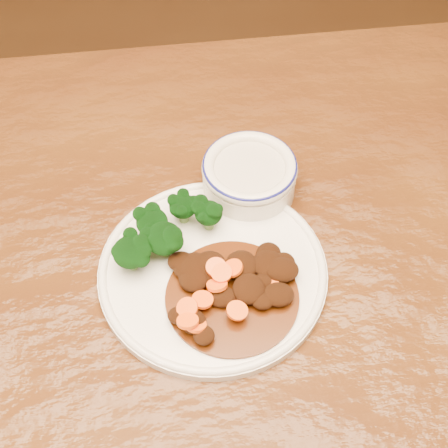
{
  "coord_description": "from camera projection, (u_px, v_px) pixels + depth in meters",
  "views": [
    {
      "loc": [
        0.01,
        -0.33,
        1.33
      ],
      "look_at": [
        0.03,
        0.1,
        0.77
      ],
      "focal_mm": 50.0,
      "sensor_mm": 36.0,
      "label": 1
    }
  ],
  "objects": [
    {
      "name": "mince_stew",
      "position": [
        232.0,
        281.0,
        0.65
      ],
      "size": [
        0.14,
        0.14,
        0.03
      ],
      "color": "#4E2108",
      "rests_on": "dinner_plate"
    },
    {
      "name": "broccoli_florets",
      "position": [
        162.0,
        231.0,
        0.67
      ],
      "size": [
        0.12,
        0.1,
        0.04
      ],
      "color": "#678C48",
      "rests_on": "dinner_plate"
    },
    {
      "name": "dining_table",
      "position": [
        204.0,
        342.0,
        0.72
      ],
      "size": [
        1.58,
        1.03,
        0.75
      ],
      "rotation": [
        0.0,
        0.0,
        0.09
      ],
      "color": "#502B0E",
      "rests_on": "ground"
    },
    {
      "name": "dip_bowl",
      "position": [
        249.0,
        176.0,
        0.73
      ],
      "size": [
        0.11,
        0.11,
        0.05
      ],
      "rotation": [
        0.0,
        0.0,
        -0.06
      ],
      "color": "silver",
      "rests_on": "dining_table"
    },
    {
      "name": "dinner_plate",
      "position": [
        213.0,
        270.0,
        0.68
      ],
      "size": [
        0.25,
        0.25,
        0.02
      ],
      "rotation": [
        0.0,
        0.0,
        0.0
      ],
      "color": "white",
      "rests_on": "dining_table"
    }
  ]
}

